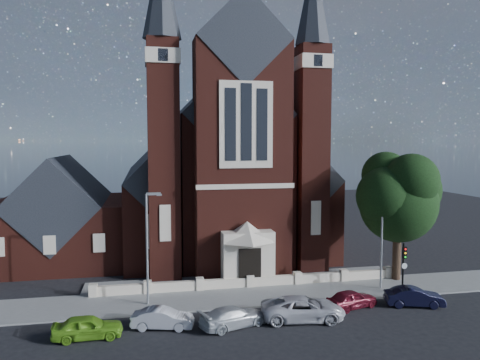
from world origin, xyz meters
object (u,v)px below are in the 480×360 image
at_px(street_lamp_right, 383,232).
at_px(car_white_suv, 303,309).
at_px(car_navy, 414,297).
at_px(parish_hall, 62,221).
at_px(street_lamp_left, 148,242).
at_px(church, 218,172).
at_px(street_tree, 401,199).
at_px(car_silver_b, 233,317).
at_px(traffic_signal, 404,262).
at_px(car_dark_red, 352,299).
at_px(car_lime_van, 88,327).
at_px(car_silver_a, 163,318).

height_order(street_lamp_right, car_white_suv, street_lamp_right).
bearing_deg(street_lamp_right, car_navy, -83.64).
height_order(parish_hall, street_lamp_left, parish_hall).
relative_size(church, street_tree, 3.26).
xyz_separation_m(parish_hall, car_navy, (26.52, -17.86, -3.34)).
bearing_deg(street_lamp_right, parish_hall, 151.78).
bearing_deg(street_lamp_right, car_white_suv, -149.84).
bearing_deg(car_white_suv, car_silver_b, 99.82).
relative_size(parish_hall, traffic_signal, 3.05).
bearing_deg(street_tree, traffic_signal, -115.95).
bearing_deg(car_navy, street_lamp_left, 93.38).
bearing_deg(car_navy, street_lamp_right, 21.56).
distance_m(car_white_suv, car_dark_red, 4.31).
height_order(parish_hall, car_white_suv, parish_hall).
bearing_deg(traffic_signal, car_dark_red, -160.62).
distance_m(church, traffic_signal, 23.94).
bearing_deg(street_lamp_left, street_lamp_right, 0.00).
bearing_deg(church, car_lime_van, -115.79).
bearing_deg(car_white_suv, car_lime_van, 98.28).
distance_m(street_lamp_left, car_navy, 19.24).
xyz_separation_m(parish_hall, car_silver_b, (13.26, -18.93, -3.37)).
bearing_deg(car_lime_van, street_lamp_right, -78.67).
bearing_deg(street_lamp_right, church, 118.04).
height_order(car_lime_van, car_silver_a, car_lime_van).
height_order(traffic_signal, car_silver_b, traffic_signal).
distance_m(parish_hall, car_navy, 32.15).
relative_size(church, traffic_signal, 8.72).
bearing_deg(street_tree, street_lamp_left, -175.24).
xyz_separation_m(church, car_lime_van, (-11.54, -23.87, -7.49)).
distance_m(parish_hall, car_silver_b, 23.36).
bearing_deg(car_silver_a, car_navy, -75.94).
xyz_separation_m(street_lamp_left, car_white_suv, (9.85, -4.74, -3.84)).
distance_m(parish_hall, street_tree, 31.27).
bearing_deg(street_tree, car_navy, -110.47).
distance_m(church, street_tree, 21.38).
bearing_deg(car_white_suv, street_lamp_right, -52.39).
xyz_separation_m(parish_hall, car_lime_van, (4.46, -18.93, -3.32)).
bearing_deg(car_silver_a, street_lamp_left, 23.12).
relative_size(church, car_silver_b, 7.88).
height_order(car_silver_b, car_dark_red, car_dark_red).
height_order(parish_hall, car_dark_red, parish_hall).
xyz_separation_m(street_lamp_left, car_lime_van, (-3.63, -4.93, -3.91)).
distance_m(street_lamp_right, car_navy, 5.52).
height_order(car_lime_van, car_dark_red, car_lime_van).
xyz_separation_m(street_tree, street_lamp_left, (-20.51, -1.71, -2.36)).
bearing_deg(car_lime_van, traffic_signal, -83.04).
height_order(traffic_signal, car_silver_a, traffic_signal).
distance_m(street_tree, car_white_suv, 13.91).
xyz_separation_m(car_silver_a, car_silver_b, (4.37, -0.64, 0.01)).
distance_m(street_tree, traffic_signal, 5.70).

